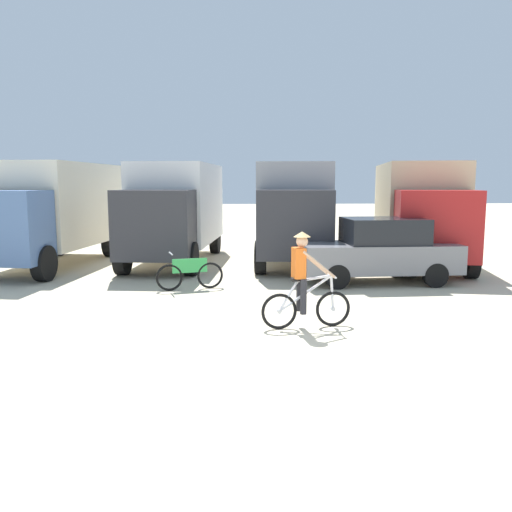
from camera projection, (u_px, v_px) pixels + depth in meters
name	position (u px, v px, depth m)	size (l,w,h in m)	color
ground_plane	(252.00, 360.00, 8.06)	(120.00, 120.00, 0.00)	beige
box_truck_cream_rv	(53.00, 209.00, 17.04)	(3.30, 7.02, 3.35)	beige
box_truck_avon_van	(176.00, 207.00, 17.90)	(3.14, 6.98, 3.35)	white
box_truck_grey_hauler	(294.00, 207.00, 18.04)	(3.12, 6.97, 3.35)	#9E9EA3
box_truck_tan_camper	(420.00, 208.00, 17.53)	(3.55, 7.06, 3.35)	#CCB78E
sedan_parked	(379.00, 250.00, 14.23)	(4.25, 1.89, 1.76)	slate
cyclist_orange_shirt	(304.00, 284.00, 9.73)	(1.72, 0.53, 1.82)	black
bicycle_spare	(190.00, 274.00, 13.33)	(1.69, 0.62, 0.97)	black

